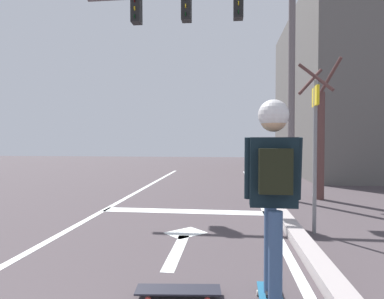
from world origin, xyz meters
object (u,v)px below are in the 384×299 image
(skater, at_px, (273,174))
(roadside_tree, at_px, (320,137))
(spare_skateboard, at_px, (178,290))
(street_sign_post, at_px, (315,134))
(traffic_signal_mast, at_px, (228,38))

(skater, height_order, roadside_tree, roadside_tree)
(spare_skateboard, relative_size, street_sign_post, 0.33)
(spare_skateboard, distance_m, street_sign_post, 3.28)
(skater, bearing_deg, roadside_tree, 71.35)
(skater, distance_m, traffic_signal_mast, 6.02)
(traffic_signal_mast, distance_m, roadside_tree, 3.37)
(street_sign_post, relative_size, roadside_tree, 0.68)
(traffic_signal_mast, bearing_deg, street_sign_post, -64.08)
(traffic_signal_mast, relative_size, roadside_tree, 1.52)
(traffic_signal_mast, bearing_deg, spare_skateboard, -94.77)
(traffic_signal_mast, height_order, roadside_tree, traffic_signal_mast)
(traffic_signal_mast, distance_m, street_sign_post, 3.99)
(skater, distance_m, roadside_tree, 5.90)
(skater, relative_size, street_sign_post, 0.72)
(spare_skateboard, relative_size, roadside_tree, 0.23)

